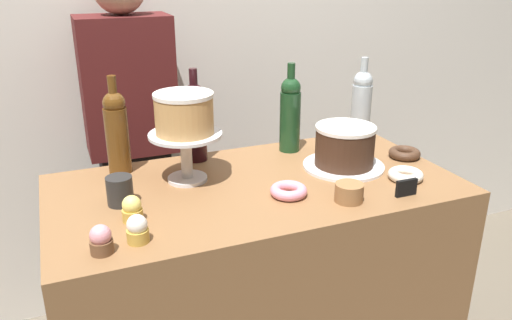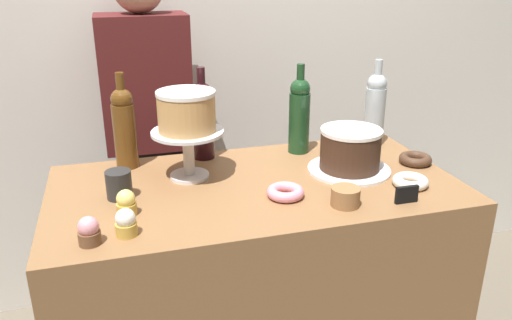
% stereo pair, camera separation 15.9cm
% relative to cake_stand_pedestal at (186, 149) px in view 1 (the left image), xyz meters
% --- Properties ---
extents(back_wall, '(6.00, 0.05, 2.60)m').
position_rel_cake_stand_pedestal_xyz_m(back_wall, '(0.19, 0.80, 0.26)').
color(back_wall, silver).
rests_on(back_wall, ground_plane).
extents(display_counter, '(1.28, 0.66, 0.93)m').
position_rel_cake_stand_pedestal_xyz_m(display_counter, '(0.19, -0.11, -0.58)').
color(display_counter, brown).
rests_on(display_counter, ground_plane).
extents(cake_stand_pedestal, '(0.23, 0.23, 0.16)m').
position_rel_cake_stand_pedestal_xyz_m(cake_stand_pedestal, '(0.00, 0.00, 0.00)').
color(cake_stand_pedestal, silver).
rests_on(cake_stand_pedestal, display_counter).
extents(white_layer_cake, '(0.18, 0.18, 0.13)m').
position_rel_cake_stand_pedestal_xyz_m(white_layer_cake, '(-0.00, 0.00, 0.12)').
color(white_layer_cake, tan).
rests_on(white_layer_cake, cake_stand_pedestal).
extents(silver_serving_platter, '(0.28, 0.28, 0.01)m').
position_rel_cake_stand_pedestal_xyz_m(silver_serving_platter, '(0.52, -0.09, -0.10)').
color(silver_serving_platter, white).
rests_on(silver_serving_platter, display_counter).
extents(chocolate_round_cake, '(0.20, 0.20, 0.14)m').
position_rel_cake_stand_pedestal_xyz_m(chocolate_round_cake, '(0.52, -0.09, -0.03)').
color(chocolate_round_cake, '#3D2619').
rests_on(chocolate_round_cake, silver_serving_platter).
extents(wine_bottle_clear, '(0.08, 0.08, 0.33)m').
position_rel_cake_stand_pedestal_xyz_m(wine_bottle_clear, '(0.73, 0.13, 0.04)').
color(wine_bottle_clear, '#B2BCC1').
rests_on(wine_bottle_clear, display_counter).
extents(wine_bottle_amber, '(0.08, 0.08, 0.33)m').
position_rel_cake_stand_pedestal_xyz_m(wine_bottle_amber, '(-0.19, 0.15, 0.04)').
color(wine_bottle_amber, '#5B3814').
rests_on(wine_bottle_amber, display_counter).
extents(wine_bottle_dark_red, '(0.08, 0.08, 0.33)m').
position_rel_cake_stand_pedestal_xyz_m(wine_bottle_dark_red, '(0.08, 0.17, 0.04)').
color(wine_bottle_dark_red, black).
rests_on(wine_bottle_dark_red, display_counter).
extents(wine_bottle_green, '(0.08, 0.08, 0.33)m').
position_rel_cake_stand_pedestal_xyz_m(wine_bottle_green, '(0.43, 0.13, 0.04)').
color(wine_bottle_green, '#193D1E').
rests_on(wine_bottle_green, display_counter).
extents(cupcake_vanilla, '(0.06, 0.06, 0.07)m').
position_rel_cake_stand_pedestal_xyz_m(cupcake_vanilla, '(-0.22, -0.33, -0.07)').
color(cupcake_vanilla, gold).
rests_on(cupcake_vanilla, display_counter).
extents(cupcake_lemon, '(0.06, 0.06, 0.07)m').
position_rel_cake_stand_pedestal_xyz_m(cupcake_lemon, '(-0.21, -0.21, -0.07)').
color(cupcake_lemon, gold).
rests_on(cupcake_lemon, display_counter).
extents(cupcake_strawberry, '(0.06, 0.06, 0.07)m').
position_rel_cake_stand_pedestal_xyz_m(cupcake_strawberry, '(-0.31, -0.35, -0.07)').
color(cupcake_strawberry, brown).
rests_on(cupcake_strawberry, display_counter).
extents(donut_pink, '(0.11, 0.11, 0.03)m').
position_rel_cake_stand_pedestal_xyz_m(donut_pink, '(0.25, -0.23, -0.09)').
color(donut_pink, pink).
rests_on(donut_pink, display_counter).
extents(donut_sugar, '(0.11, 0.11, 0.03)m').
position_rel_cake_stand_pedestal_xyz_m(donut_sugar, '(0.65, -0.26, -0.09)').
color(donut_sugar, silver).
rests_on(donut_sugar, display_counter).
extents(donut_chocolate, '(0.11, 0.11, 0.03)m').
position_rel_cake_stand_pedestal_xyz_m(donut_chocolate, '(0.78, -0.09, -0.09)').
color(donut_chocolate, '#472D1E').
rests_on(donut_chocolate, display_counter).
extents(cookie_stack, '(0.08, 0.08, 0.05)m').
position_rel_cake_stand_pedestal_xyz_m(cookie_stack, '(0.40, -0.33, -0.08)').
color(cookie_stack, olive).
rests_on(cookie_stack, display_counter).
extents(price_sign_chalkboard, '(0.07, 0.01, 0.05)m').
position_rel_cake_stand_pedestal_xyz_m(price_sign_chalkboard, '(0.58, -0.36, -0.08)').
color(price_sign_chalkboard, black).
rests_on(price_sign_chalkboard, display_counter).
extents(coffee_cup_ceramic, '(0.08, 0.08, 0.09)m').
position_rel_cake_stand_pedestal_xyz_m(coffee_cup_ceramic, '(-0.22, -0.10, -0.07)').
color(coffee_cup_ceramic, '#282828').
rests_on(coffee_cup_ceramic, display_counter).
extents(barista_figure, '(0.36, 0.22, 1.60)m').
position_rel_cake_stand_pedestal_xyz_m(barista_figure, '(-0.08, 0.59, -0.20)').
color(barista_figure, black).
rests_on(barista_figure, ground_plane).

